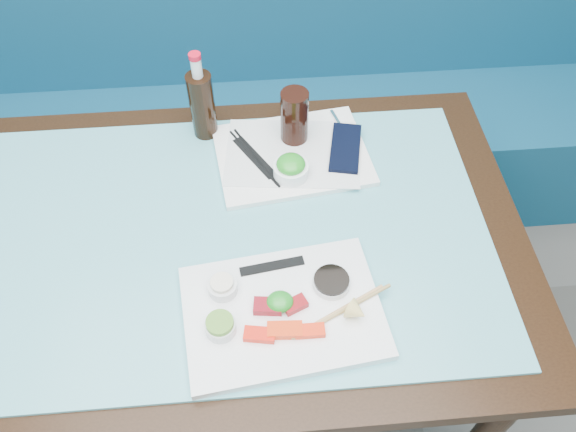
{
  "coord_description": "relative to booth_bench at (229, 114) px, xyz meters",
  "views": [
    {
      "loc": [
        0.09,
        0.69,
        1.79
      ],
      "look_at": [
        0.15,
        1.46,
        0.8
      ],
      "focal_mm": 35.0,
      "sensor_mm": 36.0,
      "label": 1
    }
  ],
  "objects": [
    {
      "name": "salmon_right",
      "position": [
        0.17,
        -1.11,
        0.41
      ],
      "size": [
        0.06,
        0.03,
        0.01
      ],
      "primitive_type": "cube",
      "rotation": [
        0.0,
        0.0,
        -0.0
      ],
      "color": "#FF2A0A",
      "rests_on": "sashimi_plate"
    },
    {
      "name": "ramekin_wasabi",
      "position": [
        -0.0,
        -1.09,
        0.42
      ],
      "size": [
        0.07,
        0.07,
        0.03
      ],
      "primitive_type": "cylinder",
      "rotation": [
        0.0,
        0.0,
        -0.19
      ],
      "color": "silver",
      "rests_on": "sashimi_plate"
    },
    {
      "name": "sashimi_plate",
      "position": [
        0.12,
        -1.05,
        0.39
      ],
      "size": [
        0.43,
        0.33,
        0.02
      ],
      "primitive_type": "cube",
      "rotation": [
        0.0,
        0.0,
        0.12
      ],
      "color": "white",
      "rests_on": "glass_top"
    },
    {
      "name": "navy_pouch",
      "position": [
        0.32,
        -0.61,
        0.4
      ],
      "size": [
        0.11,
        0.18,
        0.01
      ],
      "primitive_type": "cube",
      "rotation": [
        0.0,
        0.0,
        -0.21
      ],
      "color": "black",
      "rests_on": "serving_tray"
    },
    {
      "name": "salmon_mid",
      "position": [
        0.12,
        -1.1,
        0.41
      ],
      "size": [
        0.07,
        0.04,
        0.02
      ],
      "primitive_type": "cube",
      "rotation": [
        0.0,
        0.0,
        -0.06
      ],
      "color": "#F53309",
      "rests_on": "sashimi_plate"
    },
    {
      "name": "seaweed_bowl",
      "position": [
        0.17,
        -0.69,
        0.41
      ],
      "size": [
        0.1,
        0.1,
        0.03
      ],
      "primitive_type": "cylinder",
      "rotation": [
        0.0,
        0.0,
        0.18
      ],
      "color": "white",
      "rests_on": "serving_tray"
    },
    {
      "name": "wooden_chopstick_a",
      "position": [
        0.23,
        -1.07,
        0.41
      ],
      "size": [
        0.2,
        0.11,
        0.01
      ],
      "primitive_type": "cylinder",
      "rotation": [
        1.57,
        0.0,
        -1.1
      ],
      "color": "tan",
      "rests_on": "sashimi_plate"
    },
    {
      "name": "soy_fill",
      "position": [
        0.23,
        -1.0,
        0.42
      ],
      "size": [
        0.08,
        0.08,
        0.01
      ],
      "primitive_type": "cylinder",
      "rotation": [
        0.0,
        0.0,
        0.07
      ],
      "color": "black",
      "rests_on": "soy_dish"
    },
    {
      "name": "cola_glass",
      "position": [
        0.19,
        -0.56,
        0.47
      ],
      "size": [
        0.09,
        0.09,
        0.14
      ],
      "primitive_type": "cylinder",
      "rotation": [
        0.0,
        0.0,
        -0.28
      ],
      "color": "black",
      "rests_on": "serving_tray"
    },
    {
      "name": "seaweed_salad",
      "position": [
        0.17,
        -0.69,
        0.44
      ],
      "size": [
        0.08,
        0.08,
        0.04
      ],
      "primitive_type": "ellipsoid",
      "rotation": [
        0.0,
        0.0,
        -0.2
      ],
      "color": "#248F21",
      "rests_on": "seaweed_bowl"
    },
    {
      "name": "wasabi_fill",
      "position": [
        -0.0,
        -1.09,
        0.43
      ],
      "size": [
        0.07,
        0.07,
        0.01
      ],
      "primitive_type": "cylinder",
      "rotation": [
        0.0,
        0.0,
        -0.43
      ],
      "color": "#588F2E",
      "rests_on": "ramekin_wasabi"
    },
    {
      "name": "salmon_left",
      "position": [
        0.07,
        -1.11,
        0.41
      ],
      "size": [
        0.07,
        0.04,
        0.01
      ],
      "primitive_type": "cube",
      "rotation": [
        0.0,
        0.0,
        -0.17
      ],
      "color": "red",
      "rests_on": "sashimi_plate"
    },
    {
      "name": "chopstick_sleeve",
      "position": [
        0.11,
        -0.95,
        0.41
      ],
      "size": [
        0.14,
        0.04,
        0.0
      ],
      "primitive_type": "cube",
      "rotation": [
        0.0,
        0.0,
        0.14
      ],
      "color": "black",
      "rests_on": "sashimi_plate"
    },
    {
      "name": "dining_table",
      "position": [
        0.0,
        -0.84,
        0.29
      ],
      "size": [
        1.4,
        0.9,
        0.75
      ],
      "color": "black",
      "rests_on": "ground"
    },
    {
      "name": "seaweed_garnish",
      "position": [
        0.12,
        -1.04,
        0.42
      ],
      "size": [
        0.06,
        0.05,
        0.03
      ],
      "primitive_type": "ellipsoid",
      "rotation": [
        0.0,
        0.0,
        -0.06
      ],
      "color": "#1E841F",
      "rests_on": "sashimi_plate"
    },
    {
      "name": "paper_placemat",
      "position": [
        0.18,
        -0.61,
        0.4
      ],
      "size": [
        0.36,
        0.27,
        0.0
      ],
      "primitive_type": "cube",
      "rotation": [
        0.0,
        0.0,
        -0.11
      ],
      "color": "silver",
      "rests_on": "serving_tray"
    },
    {
      "name": "black_chopstick_b",
      "position": [
        0.09,
        -0.62,
        0.4
      ],
      "size": [
        0.11,
        0.21,
        0.01
      ],
      "primitive_type": "cylinder",
      "rotation": [
        1.57,
        0.0,
        0.46
      ],
      "color": "black",
      "rests_on": "serving_tray"
    },
    {
      "name": "cola_bottle_neck",
      "position": [
        -0.04,
        -0.5,
        0.59
      ],
      "size": [
        0.03,
        0.03,
        0.05
      ],
      "primitive_type": "cylinder",
      "rotation": [
        0.0,
        0.0,
        -0.32
      ],
      "color": "white",
      "rests_on": "cola_bottle_body"
    },
    {
      "name": "soy_dish",
      "position": [
        0.23,
        -1.0,
        0.41
      ],
      "size": [
        0.08,
        0.08,
        0.02
      ],
      "primitive_type": "cylinder",
      "rotation": [
        0.0,
        0.0,
        -0.0
      ],
      "color": "silver",
      "rests_on": "sashimi_plate"
    },
    {
      "name": "lemon_wedge",
      "position": [
        0.27,
        -1.08,
        0.43
      ],
      "size": [
        0.06,
        0.06,
        0.05
      ],
      "primitive_type": "cone",
      "rotation": [
        1.57,
        0.0,
        0.89
      ],
      "color": "#FDDA78",
      "rests_on": "sashimi_plate"
    },
    {
      "name": "tray_sleeve",
      "position": [
        0.09,
        -0.62,
        0.4
      ],
      "size": [
        0.11,
        0.16,
        0.0
      ],
      "primitive_type": "cube",
      "rotation": [
        0.0,
        0.0,
        0.54
      ],
      "color": "black",
      "rests_on": "serving_tray"
    },
    {
      "name": "ramekin_ginger",
      "position": [
        0.0,
        -1.0,
        0.42
      ],
      "size": [
        0.07,
        0.07,
        0.03
      ],
      "primitive_type": "cylinder",
      "rotation": [
        0.0,
        0.0,
        -0.1
      ],
      "color": "silver",
      "rests_on": "sashimi_plate"
    },
    {
      "name": "tuna_right",
      "position": [
        0.15,
        -1.05,
        0.41
      ],
      "size": [
        0.06,
        0.05,
        0.02
      ],
      "primitive_type": "cube",
      "rotation": [
        0.0,
        0.0,
        0.42
      ],
      "color": "maroon",
      "rests_on": "sashimi_plate"
    },
    {
      "name": "fork",
      "position": [
        0.31,
        -0.51,
        0.4
      ],
      "size": [
        0.03,
        0.08,
        0.01
      ],
      "primitive_type": "cylinder",
      "rotation": [
        1.57,
        0.0,
        0.27
      ],
      "color": "white",
      "rests_on": "serving_tray"
    },
    {
      "name": "booth_bench",
      "position": [
        0.0,
        0.0,
        0.0
      ],
      "size": [
        3.0,
        0.56,
        1.17
      ],
      "color": "navy",
      "rests_on": "ground"
    },
    {
      "name": "ginger_fill",
      "position": [
        0.0,
        -1.0,
        0.43
      ],
      "size": [
        0.06,
        0.06,
        0.01
      ],
      "primitive_type": "cylinder",
      "rotation": [
        0.0,
        0.0,
        0.22
      ],
      "color": "#F5E5C9",
      "rests_on": "ramekin_ginger"
    },
    {
      "name": "tuna_left",
      "position": [
        0.09,
        -1.05,
        0.41
      ],
      "size": [
        0.06,
        0.04,
        0.02
      ],
      "primitive_type": "cube",
      "rotation": [
        0.0,
        0.0,
        -0.12
      ],
      "color": "maroon",
      "rests_on": "sashimi_plate"
    },
    {
      "name": "wooden_chopstick_b",
      "position": [
        0.24,
        -1.07,
        0.41
      ],
      "size": [
        0.22,
        0.11,
        0.01
      ],
      "primitive_type": "cylinder",
      "rotation": [
        1.57,
        0.0,
        -1.12
      ],
      "color": "#A0834B",
      "rests_on": "sashimi_plate"
    },
    {
      "name": "glass_top",
      "position": [
        0.0,
        -0.84,
        0.38
      ],
      "size": [
        1.22,
        0.76,
        0.01
      ],
      "primitive_type": "cube",
      "color": "#59AAB3",
      "rests_on": "dining_table"
    },
    {
      "name": "cola_bottle_body",
      "position": [
        -0.04,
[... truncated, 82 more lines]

